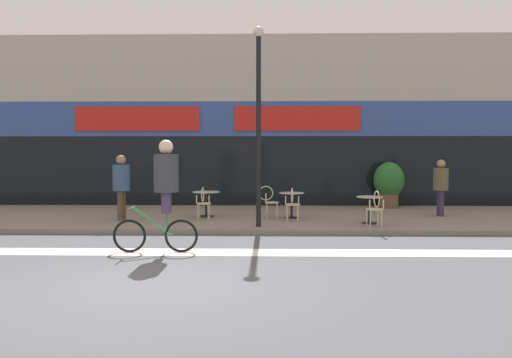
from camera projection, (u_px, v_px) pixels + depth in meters
ground_plane at (151, 284)px, 7.36m from camera, size 120.00×120.00×0.00m
sidewalk_slab at (208, 217)px, 14.60m from camera, size 40.00×5.50×0.12m
storefront_facade at (222, 126)px, 19.16m from camera, size 40.00×4.06×6.01m
bike_lane_stripe at (179, 252)px, 9.73m from camera, size 36.00×0.70×0.01m
bistro_table_0 at (206, 199)px, 14.20m from camera, size 0.78×0.78×0.72m
bistro_table_1 at (292, 200)px, 13.93m from camera, size 0.70×0.70×0.71m
bistro_table_2 at (370, 204)px, 12.83m from camera, size 0.67×0.67×0.70m
cafe_chair_0_near at (203, 201)px, 13.58m from camera, size 0.41×0.58×0.90m
cafe_chair_1_near at (292, 202)px, 13.30m from camera, size 0.45×0.60×0.90m
cafe_chair_1_side at (269, 200)px, 13.94m from camera, size 0.58×0.41×0.90m
cafe_chair_2_near at (375, 206)px, 12.20m from camera, size 0.44×0.59×0.90m
planter_pot at (389, 183)px, 16.56m from camera, size 1.00×1.00×1.52m
lamp_post at (259, 111)px, 12.16m from camera, size 0.26×0.26×4.88m
cyclist_0 at (164, 185)px, 9.64m from camera, size 1.66×0.50×2.19m
pedestrian_near_end at (121, 182)px, 13.42m from camera, size 0.50×0.50×1.76m
pedestrian_far_end at (441, 183)px, 14.39m from camera, size 0.44×0.44×1.63m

